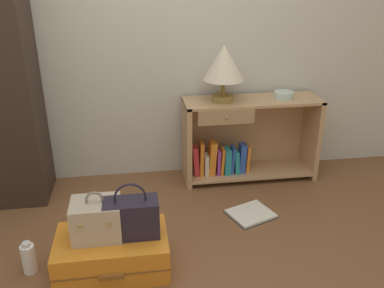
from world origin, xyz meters
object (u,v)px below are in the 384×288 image
at_px(suitcase_large, 112,253).
at_px(handbag, 132,217).
at_px(bowl, 284,95).
at_px(train_case, 96,219).
at_px(open_book_on_floor, 251,214).
at_px(table_lamp, 224,64).
at_px(bottle, 29,258).
at_px(bookshelf, 243,140).

relative_size(suitcase_large, handbag, 1.93).
relative_size(bowl, train_case, 0.54).
bearing_deg(bowl, open_book_on_floor, -124.09).
bearing_deg(table_lamp, suitcase_large, -130.41).
relative_size(bottle, open_book_on_floor, 0.53).
height_order(suitcase_large, bottle, suitcase_large).
bearing_deg(suitcase_large, bowl, 36.89).
distance_m(train_case, bottle, 0.49).
xyz_separation_m(bowl, bottle, (-1.91, -1.01, -0.64)).
relative_size(table_lamp, train_case, 1.49).
bearing_deg(table_lamp, bowl, 0.84).
bearing_deg(bookshelf, suitcase_large, -135.45).
height_order(bookshelf, train_case, bookshelf).
bearing_deg(bowl, handbag, -140.58).
height_order(bowl, bottle, bowl).
height_order(table_lamp, bottle, table_lamp).
relative_size(train_case, handbag, 0.86).
bearing_deg(train_case, table_lamp, 46.62).
distance_m(bookshelf, bottle, 1.91).
bearing_deg(open_book_on_floor, table_lamp, 99.80).
relative_size(bookshelf, train_case, 3.76).
bearing_deg(bottle, bookshelf, 32.90).
distance_m(suitcase_large, handbag, 0.27).
bearing_deg(handbag, table_lamp, 53.77).
bearing_deg(table_lamp, open_book_on_floor, -80.20).
bearing_deg(bottle, train_case, -2.99).
relative_size(bookshelf, bowl, 7.02).
xyz_separation_m(bowl, train_case, (-1.49, -1.04, -0.38)).
bearing_deg(handbag, open_book_on_floor, 27.10).
bearing_deg(bowl, bookshelf, 176.90).
bearing_deg(train_case, handbag, -5.48).
height_order(table_lamp, suitcase_large, table_lamp).
xyz_separation_m(bottle, open_book_on_floor, (1.50, 0.40, -0.09)).
distance_m(table_lamp, suitcase_large, 1.64).
xyz_separation_m(train_case, open_book_on_floor, (1.08, 0.43, -0.34)).
height_order(train_case, handbag, handbag).
height_order(table_lamp, train_case, table_lamp).
relative_size(bowl, bottle, 0.77).
xyz_separation_m(suitcase_large, open_book_on_floor, (1.00, 0.45, -0.11)).
bearing_deg(open_book_on_floor, bookshelf, 81.44).
bearing_deg(handbag, bottle, 176.20).
xyz_separation_m(bookshelf, handbag, (-0.97, -1.07, 0.01)).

